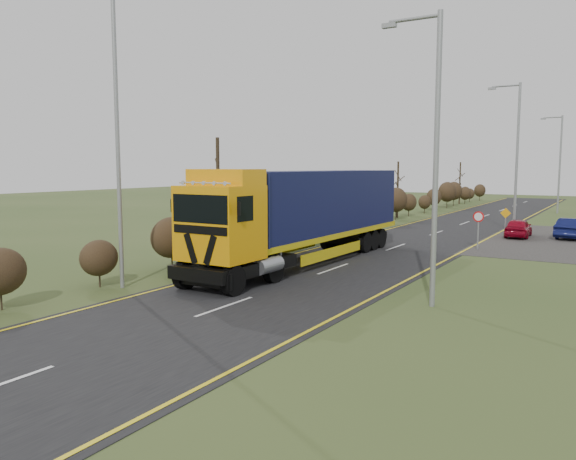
{
  "coord_description": "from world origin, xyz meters",
  "views": [
    {
      "loc": [
        11.08,
        -18.4,
        4.6
      ],
      "look_at": [
        -0.99,
        1.67,
        1.95
      ],
      "focal_mm": 35.0,
      "sensor_mm": 36.0,
      "label": 1
    }
  ],
  "objects_px": {
    "car_red_hatchback": "(518,228)",
    "streetlight_near": "(433,147)",
    "lorry": "(306,210)",
    "car_blue_sedan": "(573,229)",
    "speed_sign": "(478,223)"
  },
  "relations": [
    {
      "from": "streetlight_near",
      "to": "speed_sign",
      "type": "xyz_separation_m",
      "value": [
        -1.48,
        13.86,
        -3.75
      ]
    },
    {
      "from": "car_red_hatchback",
      "to": "car_blue_sedan",
      "type": "height_order",
      "value": "car_blue_sedan"
    },
    {
      "from": "speed_sign",
      "to": "car_red_hatchback",
      "type": "bearing_deg",
      "value": 81.7
    },
    {
      "from": "car_red_hatchback",
      "to": "streetlight_near",
      "type": "height_order",
      "value": "streetlight_near"
    },
    {
      "from": "streetlight_near",
      "to": "speed_sign",
      "type": "relative_size",
      "value": 4.42
    },
    {
      "from": "lorry",
      "to": "car_red_hatchback",
      "type": "relative_size",
      "value": 4.5
    },
    {
      "from": "lorry",
      "to": "streetlight_near",
      "type": "bearing_deg",
      "value": -33.32
    },
    {
      "from": "lorry",
      "to": "car_blue_sedan",
      "type": "relative_size",
      "value": 4.11
    },
    {
      "from": "lorry",
      "to": "car_red_hatchback",
      "type": "bearing_deg",
      "value": 66.84
    },
    {
      "from": "car_blue_sedan",
      "to": "speed_sign",
      "type": "distance_m",
      "value": 9.17
    },
    {
      "from": "car_red_hatchback",
      "to": "car_blue_sedan",
      "type": "distance_m",
      "value": 3.28
    },
    {
      "from": "lorry",
      "to": "streetlight_near",
      "type": "xyz_separation_m",
      "value": [
        7.52,
        -5.14,
        2.67
      ]
    },
    {
      "from": "car_red_hatchback",
      "to": "lorry",
      "type": "bearing_deg",
      "value": 63.77
    },
    {
      "from": "lorry",
      "to": "speed_sign",
      "type": "distance_m",
      "value": 10.67
    },
    {
      "from": "car_red_hatchback",
      "to": "speed_sign",
      "type": "bearing_deg",
      "value": 79.63
    }
  ]
}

